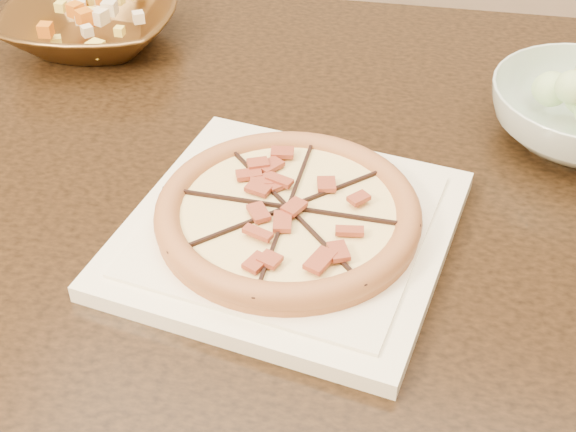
# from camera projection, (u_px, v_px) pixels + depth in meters

# --- Properties ---
(dining_table) EXTENTS (1.40, 0.98, 0.75)m
(dining_table) POSITION_uv_depth(u_px,v_px,m) (219.00, 222.00, 0.98)
(dining_table) COLOR #331F0F
(dining_table) RESTS_ON floor
(plate) EXTENTS (0.33, 0.33, 0.02)m
(plate) POSITION_uv_depth(u_px,v_px,m) (288.00, 231.00, 0.79)
(plate) COLOR white
(plate) RESTS_ON dining_table
(pizza) EXTENTS (0.26, 0.26, 0.03)m
(pizza) POSITION_uv_depth(u_px,v_px,m) (288.00, 213.00, 0.77)
(pizza) COLOR #B36C38
(pizza) RESTS_ON plate
(bronze_bowl) EXTENTS (0.28, 0.28, 0.06)m
(bronze_bowl) POSITION_uv_depth(u_px,v_px,m) (93.00, 24.00, 1.10)
(bronze_bowl) COLOR brown
(bronze_bowl) RESTS_ON dining_table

